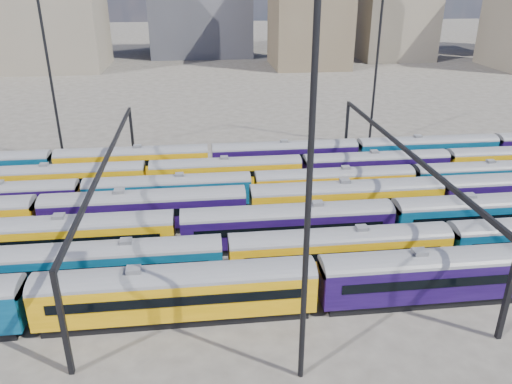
{
  "coord_description": "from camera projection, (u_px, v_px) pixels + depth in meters",
  "views": [
    {
      "loc": [
        -10.85,
        -46.73,
        24.25
      ],
      "look_at": [
        -5.18,
        1.54,
        3.0
      ],
      "focal_mm": 35.0,
      "sensor_mm": 36.0,
      "label": 1
    }
  ],
  "objects": [
    {
      "name": "ground",
      "position": [
        306.0,
        221.0,
        53.4
      ],
      "size": [
        500.0,
        500.0,
        0.0
      ],
      "primitive_type": "plane",
      "color": "#3E3A34",
      "rests_on": "ground"
    },
    {
      "name": "rake_0",
      "position": [
        317.0,
        278.0,
        38.39
      ],
      "size": [
        127.98,
        3.12,
        5.26
      ],
      "color": "black",
      "rests_on": "ground"
    },
    {
      "name": "rake_1",
      "position": [
        340.0,
        246.0,
        43.36
      ],
      "size": [
        99.01,
        2.9,
        4.88
      ],
      "color": "black",
      "rests_on": "ground"
    },
    {
      "name": "rake_2",
      "position": [
        392.0,
        216.0,
        48.57
      ],
      "size": [
        123.95,
        3.02,
        5.09
      ],
      "color": "black",
      "rests_on": "ground"
    },
    {
      "name": "rake_3",
      "position": [
        145.0,
        206.0,
        50.54
      ],
      "size": [
        146.0,
        3.05,
        5.14
      ],
      "color": "black",
      "rests_on": "ground"
    },
    {
      "name": "rake_4",
      "position": [
        334.0,
        181.0,
        57.44
      ],
      "size": [
        93.86,
        2.75,
        4.62
      ],
      "color": "black",
      "rests_on": "ground"
    },
    {
      "name": "rake_5",
      "position": [
        226.0,
        170.0,
        60.69
      ],
      "size": [
        131.53,
        2.75,
        4.61
      ],
      "color": "black",
      "rests_on": "ground"
    },
    {
      "name": "rake_6",
      "position": [
        285.0,
        153.0,
        66.06
      ],
      "size": [
        98.18,
        2.88,
        4.84
      ],
      "color": "black",
      "rests_on": "ground"
    },
    {
      "name": "gantry_1",
      "position": [
        107.0,
        170.0,
        48.54
      ],
      "size": [
        0.35,
        40.35,
        8.03
      ],
      "color": "black",
      "rests_on": "ground"
    },
    {
      "name": "gantry_2",
      "position": [
        403.0,
        158.0,
        51.75
      ],
      "size": [
        0.35,
        40.35,
        8.03
      ],
      "color": "black",
      "rests_on": "ground"
    },
    {
      "name": "mast_1",
      "position": [
        48.0,
        61.0,
        64.62
      ],
      "size": [
        1.4,
        0.5,
        25.6
      ],
      "color": "black",
      "rests_on": "ground"
    },
    {
      "name": "mast_2",
      "position": [
        309.0,
        179.0,
        27.25
      ],
      "size": [
        1.4,
        0.5,
        25.6
      ],
      "color": "black",
      "rests_on": "ground"
    },
    {
      "name": "mast_3",
      "position": [
        378.0,
        53.0,
        71.25
      ],
      "size": [
        1.4,
        0.5,
        25.6
      ],
      "color": "black",
      "rests_on": "ground"
    }
  ]
}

